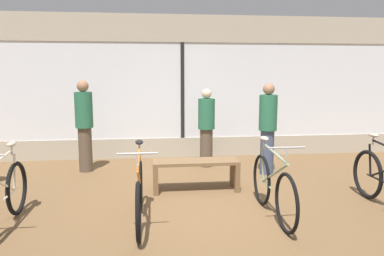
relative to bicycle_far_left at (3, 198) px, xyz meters
name	(u,v)px	position (x,y,z in m)	size (l,w,h in m)	color
ground_plane	(203,206)	(2.58, 0.51, -0.40)	(24.00, 24.00, 0.00)	brown
shop_back_wall	(182,86)	(2.58, 3.77, 1.24)	(12.00, 0.08, 3.20)	#B2A893
bicycle_far_left	(3,198)	(0.00, 0.00, 0.00)	(0.46, 1.76, 1.05)	black
bicycle_left	(139,193)	(1.68, 0.00, -0.01)	(0.46, 1.77, 1.03)	black
bicycle_right	(273,187)	(3.45, 0.00, 0.01)	(0.46, 1.75, 1.05)	black
display_bench	(196,166)	(2.57, 1.25, 0.02)	(1.40, 0.44, 0.51)	brown
customer_near_rack	(206,126)	(2.99, 2.83, 0.45)	(0.39, 0.39, 1.61)	brown
customer_by_window	(84,124)	(0.56, 2.72, 0.55)	(0.45, 0.45, 1.79)	brown
customer_mid_floor	(268,127)	(4.06, 2.13, 0.52)	(0.46, 0.46, 1.74)	#424C6B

